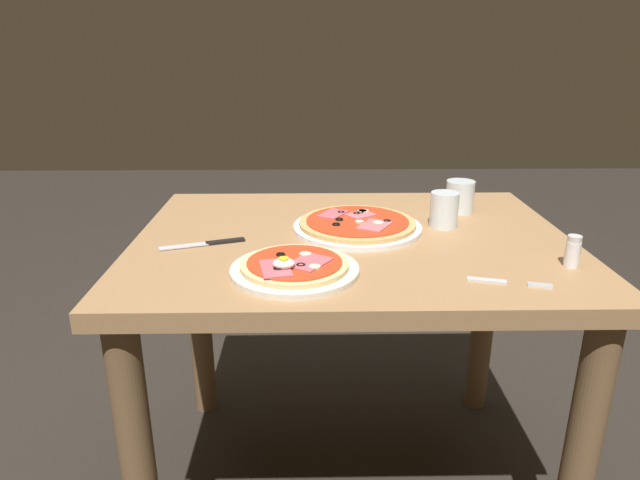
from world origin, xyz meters
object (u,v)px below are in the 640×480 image
pizza_foreground (294,268)px  water_glass_far (460,199)px  water_glass_near (444,212)px  dining_table (351,284)px  pizza_across_left (357,225)px  fork (502,282)px  knife (209,243)px  salt_shaker (573,251)px

pizza_foreground → water_glass_far: 0.61m
water_glass_near → water_glass_far: 0.15m
dining_table → water_glass_near: water_glass_near is taller
dining_table → pizza_across_left: 0.15m
water_glass_far → fork: (-0.04, -0.48, -0.03)m
water_glass_near → pizza_across_left: bearing=-174.0°
pizza_across_left → knife: pizza_across_left is taller
pizza_foreground → water_glass_far: water_glass_far is taller
dining_table → pizza_across_left: (0.02, 0.05, 0.14)m
dining_table → knife: knife is taller
dining_table → pizza_foreground: (-0.13, -0.22, 0.14)m
dining_table → salt_shaker: (0.44, -0.20, 0.16)m
pizza_foreground → water_glass_near: bearing=38.7°
fork → dining_table: bearing=133.8°
pizza_across_left → water_glass_near: (0.22, 0.02, 0.03)m
dining_table → water_glass_near: bearing=16.4°
dining_table → water_glass_near: size_ratio=11.77×
water_glass_near → salt_shaker: 0.34m
fork → salt_shaker: salt_shaker is taller
knife → salt_shaker: size_ratio=2.85×
pizza_foreground → fork: 0.41m
salt_shaker → pizza_across_left: bearing=150.0°
pizza_foreground → salt_shaker: size_ratio=3.89×
pizza_across_left → water_glass_far: bearing=27.4°
water_glass_near → fork: 0.35m
fork → knife: 0.64m
water_glass_far → fork: bearing=-94.4°
water_glass_near → water_glass_far: bearing=60.7°
pizza_across_left → dining_table: bearing=-108.7°
knife → water_glass_near: bearing=12.2°
pizza_foreground → knife: size_ratio=1.37×
pizza_foreground → pizza_across_left: size_ratio=0.82×
pizza_across_left → pizza_foreground: bearing=-118.7°
dining_table → knife: bearing=-170.8°
fork → salt_shaker: (0.17, 0.08, 0.03)m
pizza_foreground → salt_shaker: (0.57, 0.03, 0.02)m
dining_table → fork: fork is taller
dining_table → pizza_foreground: size_ratio=3.96×
fork → knife: (-0.60, 0.23, 0.00)m
dining_table → water_glass_far: bearing=32.7°
knife → salt_shaker: (0.77, -0.14, 0.03)m
pizza_foreground → pizza_across_left: bearing=61.3°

